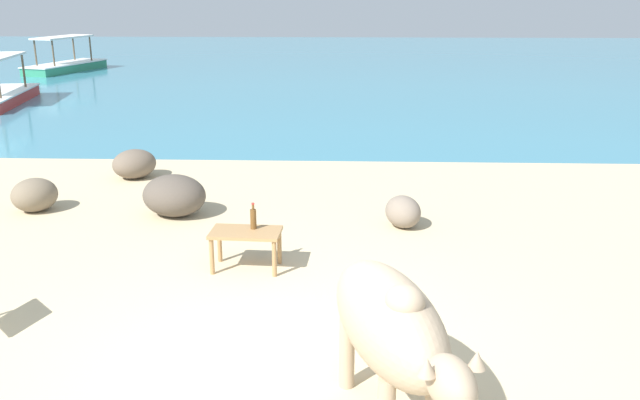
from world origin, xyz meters
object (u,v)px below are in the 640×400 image
object	(u,v)px
cow	(392,325)
boat_green	(65,64)
low_bench_table	(246,237)
bottle	(253,218)

from	to	relation	value
cow	boat_green	distance (m)	23.96
cow	boat_green	xyz separation A→B (m)	(-10.88, 21.34, -0.50)
cow	low_bench_table	xyz separation A→B (m)	(-1.40, 2.71, -0.38)
bottle	boat_green	bearing A→B (deg)	117.26
low_bench_table	boat_green	xyz separation A→B (m)	(-9.48, 18.63, -0.12)
bottle	boat_green	xyz separation A→B (m)	(-9.56, 18.55, -0.31)
low_bench_table	boat_green	size ratio (longest dim) A/B	0.20
cow	bottle	xyz separation A→B (m)	(-1.33, 2.79, -0.19)
cow	bottle	bearing A→B (deg)	-171.33
low_bench_table	bottle	size ratio (longest dim) A/B	2.64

